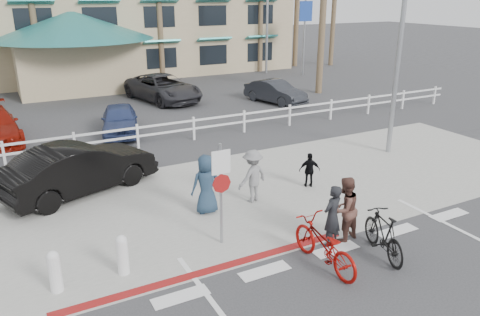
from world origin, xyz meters
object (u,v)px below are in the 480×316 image
bike_black (384,234)px  bike_red (324,245)px  sign_post (221,189)px  car_white_sedan (80,168)px

bike_black → bike_red: bearing=6.6°
sign_post → bike_black: sign_post is taller
bike_red → bike_black: size_ratio=1.15×
bike_red → car_white_sedan: bearing=-61.4°
bike_red → car_white_sedan: car_white_sedan is taller
bike_red → bike_black: bike_red is taller
sign_post → bike_black: size_ratio=1.58×
sign_post → bike_red: bearing=-52.3°
sign_post → car_white_sedan: size_ratio=0.61×
sign_post → bike_black: (3.11, -2.29, -0.90)m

